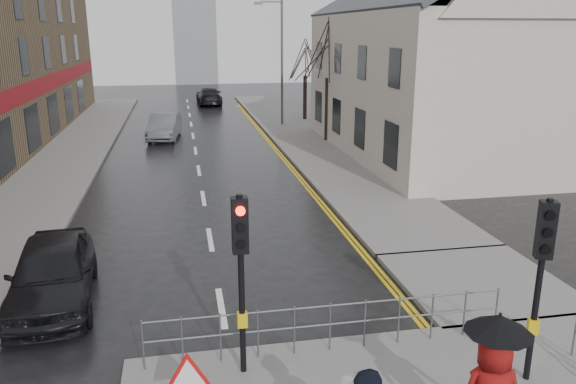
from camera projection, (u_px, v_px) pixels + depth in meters
name	position (u px, v px, depth m)	size (l,w,h in m)	color
left_pavement	(74.00, 147.00, 30.69)	(4.00, 44.00, 0.14)	#605E5B
right_pavement	(299.00, 133.00, 34.94)	(4.00, 40.00, 0.14)	#605E5B
pavement_bridge_right	(479.00, 282.00, 14.18)	(4.00, 4.20, 0.14)	#605E5B
building_right_cream	(436.00, 60.00, 28.03)	(9.00, 16.40, 10.10)	beige
church_tower	(193.00, 6.00, 66.46)	(5.00, 5.00, 18.00)	gray
traffic_signal_near_left	(241.00, 254.00, 9.73)	(0.28, 0.27, 3.40)	black
traffic_signal_near_right	(542.00, 259.00, 9.51)	(0.34, 0.33, 3.40)	black
guard_railing_front	(330.00, 316.00, 10.87)	(7.14, 0.04, 1.00)	#595B5E
warning_sign	(188.00, 379.00, 8.62)	(0.80, 0.07, 1.35)	#595B5E
street_lamp	(279.00, 54.00, 36.36)	(1.83, 0.25, 8.00)	#595B5E
tree_near	(328.00, 50.00, 30.89)	(2.40, 2.40, 6.58)	black
tree_far	(305.00, 57.00, 38.72)	(2.40, 2.40, 5.64)	black
pedestrian_with_umbrella	(492.00, 383.00, 8.06)	(0.99, 0.96, 2.27)	maroon
car_parked	(52.00, 273.00, 13.05)	(1.82, 4.52, 1.54)	black
car_mid	(164.00, 126.00, 33.12)	(1.56, 4.48, 1.48)	#4F5355
car_far	(209.00, 96.00, 48.45)	(2.04, 5.01, 1.45)	black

